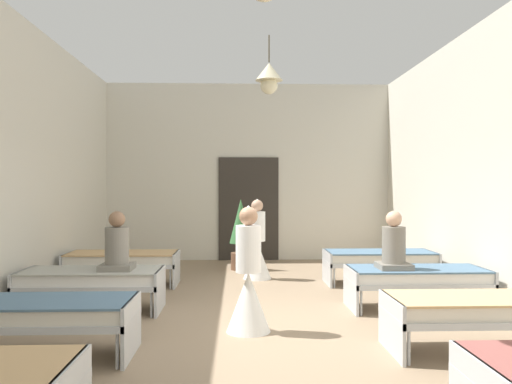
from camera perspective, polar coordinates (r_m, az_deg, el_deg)
The scene contains 13 objects.
ground_plane at distance 6.41m, azimuth 0.32°, elevation -15.31°, with size 7.20×12.47×0.10m, color #8C755B.
room_shell at distance 7.58m, azimuth -0.11°, elevation 3.29°, with size 7.00×12.07×4.13m.
bed_left_row_1 at distance 5.72m, azimuth -22.93°, elevation -12.24°, with size 1.90×0.84×0.57m.
bed_right_row_1 at distance 5.92m, azimuth 23.55°, elevation -11.82°, with size 1.90×0.84×0.57m.
bed_left_row_2 at distance 7.49m, azimuth -17.67°, elevation -9.19°, with size 1.90×0.84×0.57m.
bed_right_row_2 at distance 7.64m, azimuth 17.32°, elevation -8.99°, with size 1.90×0.84×0.57m.
bed_left_row_3 at distance 9.32m, azimuth -14.49°, elevation -7.27°, with size 1.90×0.84×0.57m.
bed_right_row_3 at distance 9.44m, azimuth 13.46°, elevation -7.17°, with size 1.90×0.84×0.57m.
nurse_near_aisle at distance 9.65m, azimuth 0.13°, elevation -6.45°, with size 0.52×0.52×1.49m.
nurse_mid_aisle at distance 6.17m, azimuth -0.84°, elevation -10.40°, with size 0.52×0.52×1.49m.
patient_seated_primary at distance 7.32m, azimuth -15.08°, elevation -6.01°, with size 0.44×0.44×0.80m.
patient_seated_secondary at distance 7.41m, azimuth 14.94°, elevation -5.93°, with size 0.44×0.44×0.80m.
potted_plant at distance 10.70m, azimuth -1.69°, elevation -4.23°, with size 0.47×0.47×1.46m.
Camera 1 is at (-0.25, -6.16, 1.70)m, focal length 36.28 mm.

